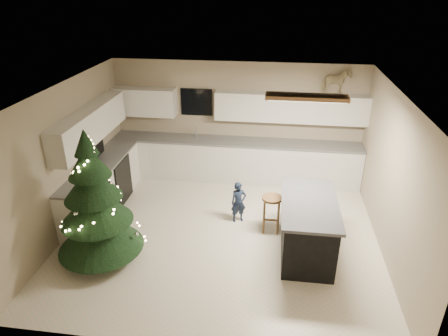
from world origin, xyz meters
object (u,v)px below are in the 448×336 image
Objects in this scene: toddler at (239,202)px; island at (307,227)px; christmas_tree at (96,209)px; rocking_horse at (335,82)px; bar_stool at (272,206)px.

island is at bearing -54.62° from toddler.
christmas_tree reaches higher than toddler.
island is 2.61× the size of rocking_horse.
island is 3.41m from christmas_tree.
bar_stool is (-0.60, 0.53, 0.04)m from island.
toddler reaches higher than bar_stool.
rocking_horse reaches higher than toddler.
toddler is 3.16m from rocking_horse.
christmas_tree is at bearing -169.24° from toddler.
bar_stool is 2.99m from christmas_tree.
rocking_horse is (0.54, 2.62, 1.79)m from island.
island is 3.22m from rocking_horse.
christmas_tree is (-2.72, -1.15, 0.41)m from bar_stool.
christmas_tree is 5.22m from rocking_horse.
christmas_tree is 2.81× the size of toddler.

